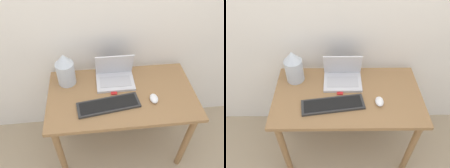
{
  "view_description": "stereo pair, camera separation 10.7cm",
  "coord_description": "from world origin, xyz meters",
  "views": [
    {
      "loc": [
        -0.19,
        -0.79,
        1.9
      ],
      "look_at": [
        -0.07,
        0.31,
        0.81
      ],
      "focal_mm": 35.0,
      "sensor_mm": 36.0,
      "label": 1
    },
    {
      "loc": [
        -0.08,
        -0.8,
        1.9
      ],
      "look_at": [
        -0.07,
        0.31,
        0.81
      ],
      "focal_mm": 35.0,
      "sensor_mm": 36.0,
      "label": 2
    }
  ],
  "objects": [
    {
      "name": "mp3_player",
      "position": [
        -0.06,
        0.32,
        0.71
      ],
      "size": [
        0.05,
        0.05,
        0.01
      ],
      "color": "red",
      "rests_on": "desk"
    },
    {
      "name": "vase",
      "position": [
        -0.41,
        0.47,
        0.84
      ],
      "size": [
        0.14,
        0.14,
        0.26
      ],
      "color": "silver",
      "rests_on": "desk"
    },
    {
      "name": "mouse",
      "position": [
        0.22,
        0.21,
        0.73
      ],
      "size": [
        0.06,
        0.09,
        0.04
      ],
      "color": "white",
      "rests_on": "desk"
    },
    {
      "name": "laptop",
      "position": [
        -0.03,
        0.45,
        0.76
      ],
      "size": [
        0.29,
        0.21,
        0.22
      ],
      "color": "silver",
      "rests_on": "desk"
    },
    {
      "name": "keyboard",
      "position": [
        -0.11,
        0.19,
        0.72
      ],
      "size": [
        0.46,
        0.2,
        0.02
      ],
      "color": "#2D2D2D",
      "rests_on": "desk"
    },
    {
      "name": "wall_back",
      "position": [
        0.0,
        0.67,
        1.25
      ],
      "size": [
        6.0,
        0.05,
        2.5
      ],
      "color": "white",
      "rests_on": "ground_plane"
    },
    {
      "name": "desk",
      "position": [
        0.0,
        0.3,
        0.6
      ],
      "size": [
        1.1,
        0.6,
        0.71
      ],
      "color": "olive",
      "rests_on": "ground_plane"
    }
  ]
}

